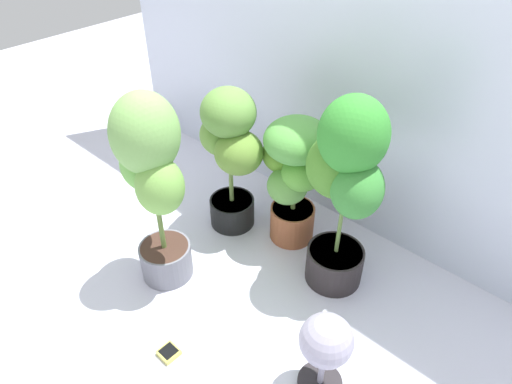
{
  "coord_description": "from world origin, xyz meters",
  "views": [
    {
      "loc": [
        1.12,
        -0.99,
        1.74
      ],
      "look_at": [
        -0.06,
        0.3,
        0.39
      ],
      "focal_mm": 32.19,
      "sensor_mm": 36.0,
      "label": 1
    }
  ],
  "objects_px": {
    "potted_plant_back_right": "(346,181)",
    "floor_fan": "(326,345)",
    "potted_plant_back_center": "(293,170)",
    "hygrometer_box": "(169,353)",
    "potted_plant_front_left": "(152,176)",
    "potted_plant_back_left": "(230,148)"
  },
  "relations": [
    {
      "from": "potted_plant_back_left",
      "to": "hygrometer_box",
      "type": "xyz_separation_m",
      "value": [
        0.39,
        -0.79,
        -0.49
      ]
    },
    {
      "from": "potted_plant_back_center",
      "to": "floor_fan",
      "type": "relative_size",
      "value": 1.81
    },
    {
      "from": "potted_plant_back_right",
      "to": "potted_plant_front_left",
      "type": "relative_size",
      "value": 1.0
    },
    {
      "from": "potted_plant_back_center",
      "to": "potted_plant_back_left",
      "type": "bearing_deg",
      "value": -157.11
    },
    {
      "from": "hygrometer_box",
      "to": "floor_fan",
      "type": "bearing_deg",
      "value": -58.7
    },
    {
      "from": "potted_plant_back_center",
      "to": "hygrometer_box",
      "type": "height_order",
      "value": "potted_plant_back_center"
    },
    {
      "from": "potted_plant_back_right",
      "to": "potted_plant_back_left",
      "type": "xyz_separation_m",
      "value": [
        -0.65,
        -0.04,
        -0.09
      ]
    },
    {
      "from": "potted_plant_back_center",
      "to": "floor_fan",
      "type": "height_order",
      "value": "potted_plant_back_center"
    },
    {
      "from": "potted_plant_front_left",
      "to": "hygrometer_box",
      "type": "height_order",
      "value": "potted_plant_front_left"
    },
    {
      "from": "potted_plant_back_center",
      "to": "floor_fan",
      "type": "distance_m",
      "value": 0.9
    },
    {
      "from": "potted_plant_back_left",
      "to": "floor_fan",
      "type": "relative_size",
      "value": 2.06
    },
    {
      "from": "potted_plant_front_left",
      "to": "hygrometer_box",
      "type": "xyz_separation_m",
      "value": [
        0.37,
        -0.3,
        -0.59
      ]
    },
    {
      "from": "potted_plant_back_left",
      "to": "hygrometer_box",
      "type": "relative_size",
      "value": 10.03
    },
    {
      "from": "potted_plant_back_right",
      "to": "potted_plant_back_center",
      "type": "height_order",
      "value": "potted_plant_back_right"
    },
    {
      "from": "potted_plant_back_right",
      "to": "floor_fan",
      "type": "relative_size",
      "value": 2.47
    },
    {
      "from": "potted_plant_back_right",
      "to": "potted_plant_front_left",
      "type": "distance_m",
      "value": 0.82
    },
    {
      "from": "potted_plant_back_left",
      "to": "potted_plant_back_center",
      "type": "distance_m",
      "value": 0.34
    },
    {
      "from": "potted_plant_front_left",
      "to": "hygrometer_box",
      "type": "relative_size",
      "value": 12.09
    },
    {
      "from": "potted_plant_back_right",
      "to": "potted_plant_front_left",
      "type": "bearing_deg",
      "value": -139.63
    },
    {
      "from": "hygrometer_box",
      "to": "potted_plant_front_left",
      "type": "bearing_deg",
      "value": 52.44
    },
    {
      "from": "potted_plant_back_left",
      "to": "potted_plant_back_center",
      "type": "xyz_separation_m",
      "value": [
        0.31,
        0.13,
        -0.06
      ]
    },
    {
      "from": "potted_plant_back_left",
      "to": "hygrometer_box",
      "type": "height_order",
      "value": "potted_plant_back_left"
    }
  ]
}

